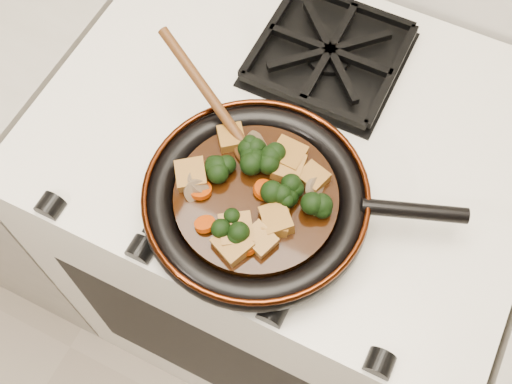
% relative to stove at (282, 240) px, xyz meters
% --- Properties ---
extents(stove, '(0.76, 0.60, 0.90)m').
position_rel_stove_xyz_m(stove, '(0.00, 0.00, 0.00)').
color(stove, white).
rests_on(stove, ground).
extents(burner_grate_front, '(0.23, 0.23, 0.03)m').
position_rel_stove_xyz_m(burner_grate_front, '(0.00, -0.14, 0.46)').
color(burner_grate_front, black).
rests_on(burner_grate_front, stove).
extents(burner_grate_back, '(0.23, 0.23, 0.03)m').
position_rel_stove_xyz_m(burner_grate_back, '(0.00, 0.14, 0.46)').
color(burner_grate_back, black).
rests_on(burner_grate_back, stove).
extents(skillet, '(0.42, 0.31, 0.05)m').
position_rel_stove_xyz_m(skillet, '(0.02, -0.16, 0.49)').
color(skillet, black).
rests_on(skillet, burner_grate_front).
extents(braising_sauce, '(0.22, 0.22, 0.02)m').
position_rel_stove_xyz_m(braising_sauce, '(0.02, -0.16, 0.50)').
color(braising_sauce, black).
rests_on(braising_sauce, skillet).
extents(tofu_cube_0, '(0.06, 0.06, 0.03)m').
position_rel_stove_xyz_m(tofu_cube_0, '(0.06, -0.18, 0.52)').
color(tofu_cube_0, '#8D5E20').
rests_on(tofu_cube_0, braising_sauce).
extents(tofu_cube_1, '(0.06, 0.06, 0.03)m').
position_rel_stove_xyz_m(tofu_cube_1, '(-0.07, -0.17, 0.52)').
color(tofu_cube_1, '#8D5E20').
rests_on(tofu_cube_1, braising_sauce).
extents(tofu_cube_2, '(0.04, 0.04, 0.02)m').
position_rel_stove_xyz_m(tofu_cube_2, '(0.08, -0.11, 0.52)').
color(tofu_cube_2, '#8D5E20').
rests_on(tofu_cube_2, braising_sauce).
extents(tofu_cube_3, '(0.05, 0.05, 0.03)m').
position_rel_stove_xyz_m(tofu_cube_3, '(0.05, -0.22, 0.52)').
color(tofu_cube_3, '#8D5E20').
rests_on(tofu_cube_3, braising_sauce).
extents(tofu_cube_4, '(0.04, 0.05, 0.02)m').
position_rel_stove_xyz_m(tofu_cube_4, '(0.04, -0.11, 0.52)').
color(tofu_cube_4, '#8D5E20').
rests_on(tofu_cube_4, braising_sauce).
extents(tofu_cube_5, '(0.06, 0.06, 0.03)m').
position_rel_stove_xyz_m(tofu_cube_5, '(0.02, -0.22, 0.52)').
color(tofu_cube_5, '#8D5E20').
rests_on(tofu_cube_5, braising_sauce).
extents(tofu_cube_6, '(0.05, 0.05, 0.02)m').
position_rel_stove_xyz_m(tofu_cube_6, '(-0.05, -0.10, 0.52)').
color(tofu_cube_6, '#8D5E20').
rests_on(tofu_cube_6, braising_sauce).
extents(tofu_cube_7, '(0.05, 0.05, 0.03)m').
position_rel_stove_xyz_m(tofu_cube_7, '(0.06, -0.19, 0.52)').
color(tofu_cube_7, '#8D5E20').
rests_on(tofu_cube_7, braising_sauce).
extents(tofu_cube_8, '(0.04, 0.05, 0.03)m').
position_rel_stove_xyz_m(tofu_cube_8, '(0.03, -0.09, 0.52)').
color(tofu_cube_8, '#8D5E20').
rests_on(tofu_cube_8, braising_sauce).
extents(tofu_cube_9, '(0.06, 0.06, 0.03)m').
position_rel_stove_xyz_m(tofu_cube_9, '(0.02, -0.24, 0.52)').
color(tofu_cube_9, '#8D5E20').
rests_on(tofu_cube_9, braising_sauce).
extents(broccoli_floret_0, '(0.08, 0.08, 0.06)m').
position_rel_stove_xyz_m(broccoli_floret_0, '(0.02, -0.11, 0.52)').
color(broccoli_floret_0, black).
rests_on(broccoli_floret_0, braising_sauce).
extents(broccoli_floret_1, '(0.08, 0.08, 0.05)m').
position_rel_stove_xyz_m(broccoli_floret_1, '(0.01, -0.22, 0.52)').
color(broccoli_floret_1, black).
rests_on(broccoli_floret_1, braising_sauce).
extents(broccoli_floret_2, '(0.09, 0.09, 0.06)m').
position_rel_stove_xyz_m(broccoli_floret_2, '(0.05, -0.15, 0.52)').
color(broccoli_floret_2, black).
rests_on(broccoli_floret_2, braising_sauce).
extents(broccoli_floret_3, '(0.08, 0.08, 0.06)m').
position_rel_stove_xyz_m(broccoli_floret_3, '(-0.05, -0.15, 0.52)').
color(broccoli_floret_3, black).
rests_on(broccoli_floret_3, braising_sauce).
extents(broccoli_floret_4, '(0.08, 0.08, 0.06)m').
position_rel_stove_xyz_m(broccoli_floret_4, '(0.10, -0.15, 0.52)').
color(broccoli_floret_4, black).
rests_on(broccoli_floret_4, braising_sauce).
extents(broccoli_floret_5, '(0.08, 0.08, 0.06)m').
position_rel_stove_xyz_m(broccoli_floret_5, '(-0.02, -0.12, 0.52)').
color(broccoli_floret_5, black).
rests_on(broccoli_floret_5, braising_sauce).
extents(broccoli_floret_6, '(0.09, 0.09, 0.07)m').
position_rel_stove_xyz_m(broccoli_floret_6, '(-0.01, -0.11, 0.52)').
color(broccoli_floret_6, black).
rests_on(broccoli_floret_6, braising_sauce).
extents(carrot_coin_0, '(0.03, 0.03, 0.02)m').
position_rel_stove_xyz_m(carrot_coin_0, '(-0.02, -0.23, 0.51)').
color(carrot_coin_0, '#A53204').
rests_on(carrot_coin_0, braising_sauce).
extents(carrot_coin_1, '(0.03, 0.03, 0.02)m').
position_rel_stove_xyz_m(carrot_coin_1, '(-0.05, -0.14, 0.51)').
color(carrot_coin_1, '#A53204').
rests_on(carrot_coin_1, braising_sauce).
extents(carrot_coin_2, '(0.03, 0.03, 0.02)m').
position_rel_stove_xyz_m(carrot_coin_2, '(0.02, -0.15, 0.51)').
color(carrot_coin_2, '#A53204').
rests_on(carrot_coin_2, braising_sauce).
extents(carrot_coin_3, '(0.03, 0.03, 0.02)m').
position_rel_stove_xyz_m(carrot_coin_3, '(0.04, -0.23, 0.51)').
color(carrot_coin_3, '#A53204').
rests_on(carrot_coin_3, braising_sauce).
extents(carrot_coin_4, '(0.03, 0.03, 0.02)m').
position_rel_stove_xyz_m(carrot_coin_4, '(0.06, -0.15, 0.51)').
color(carrot_coin_4, '#A53204').
rests_on(carrot_coin_4, braising_sauce).
extents(carrot_coin_5, '(0.03, 0.03, 0.02)m').
position_rel_stove_xyz_m(carrot_coin_5, '(-0.05, -0.19, 0.51)').
color(carrot_coin_5, '#A53204').
rests_on(carrot_coin_5, braising_sauce).
extents(mushroom_slice_0, '(0.05, 0.05, 0.03)m').
position_rel_stove_xyz_m(mushroom_slice_0, '(-0.02, -0.09, 0.52)').
color(mushroom_slice_0, brown).
rests_on(mushroom_slice_0, braising_sauce).
extents(mushroom_slice_1, '(0.05, 0.05, 0.03)m').
position_rel_stove_xyz_m(mushroom_slice_1, '(-0.06, -0.18, 0.52)').
color(mushroom_slice_1, brown).
rests_on(mushroom_slice_1, braising_sauce).
extents(mushroom_slice_2, '(0.03, 0.03, 0.03)m').
position_rel_stove_xyz_m(mushroom_slice_2, '(0.09, -0.12, 0.52)').
color(mushroom_slice_2, brown).
rests_on(mushroom_slice_2, braising_sauce).
extents(mushroom_slice_3, '(0.04, 0.04, 0.03)m').
position_rel_stove_xyz_m(mushroom_slice_3, '(-0.06, -0.19, 0.52)').
color(mushroom_slice_3, brown).
rests_on(mushroom_slice_3, braising_sauce).
extents(wooden_spoon, '(0.13, 0.09, 0.21)m').
position_rel_stove_xyz_m(wooden_spoon, '(-0.07, -0.08, 0.53)').
color(wooden_spoon, '#4F2B11').
rests_on(wooden_spoon, braising_sauce).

